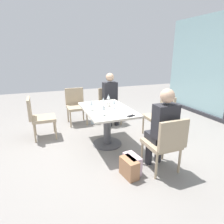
# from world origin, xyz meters

# --- Properties ---
(ground_plane) EXTENTS (12.00, 12.00, 0.00)m
(ground_plane) POSITION_xyz_m (0.00, 0.00, 0.00)
(ground_plane) COLOR gray
(dining_table_main) EXTENTS (1.28, 0.83, 0.73)m
(dining_table_main) POSITION_xyz_m (0.00, 0.00, 0.54)
(dining_table_main) COLOR silver
(dining_table_main) RESTS_ON ground_plane
(chair_far_right) EXTENTS (0.50, 0.46, 0.87)m
(chair_far_right) POSITION_xyz_m (1.16, 0.48, 0.50)
(chair_far_right) COLOR tan
(chair_far_right) RESTS_ON ground_plane
(chair_far_left) EXTENTS (0.50, 0.46, 0.87)m
(chair_far_left) POSITION_xyz_m (-1.16, 0.48, 0.50)
(chair_far_left) COLOR tan
(chair_far_left) RESTS_ON ground_plane
(chair_side_end) EXTENTS (0.50, 0.46, 0.87)m
(chair_side_end) POSITION_xyz_m (-1.45, -0.32, 0.50)
(chair_side_end) COLOR tan
(chair_side_end) RESTS_ON ground_plane
(chair_front_left) EXTENTS (0.46, 0.50, 0.87)m
(chair_front_left) POSITION_xyz_m (-0.78, -1.21, 0.50)
(chair_front_left) COLOR tan
(chair_front_left) RESTS_ON ground_plane
(chair_near_window) EXTENTS (0.46, 0.51, 0.87)m
(chair_near_window) POSITION_xyz_m (0.00, 1.21, 0.50)
(chair_near_window) COLOR tan
(chair_near_window) RESTS_ON ground_plane
(person_far_right) EXTENTS (0.39, 0.34, 1.26)m
(person_far_right) POSITION_xyz_m (1.05, 0.48, 0.70)
(person_far_right) COLOR #28282D
(person_far_right) RESTS_ON ground_plane
(person_far_left) EXTENTS (0.39, 0.34, 1.26)m
(person_far_left) POSITION_xyz_m (-1.05, 0.48, 0.70)
(person_far_left) COLOR #28282D
(person_far_left) RESTS_ON ground_plane
(wine_glass_0) EXTENTS (0.07, 0.07, 0.18)m
(wine_glass_0) POSITION_xyz_m (0.35, -0.19, 0.86)
(wine_glass_0) COLOR silver
(wine_glass_0) RESTS_ON dining_table_main
(wine_glass_1) EXTENTS (0.07, 0.07, 0.18)m
(wine_glass_1) POSITION_xyz_m (-0.00, -0.30, 0.86)
(wine_glass_1) COLOR silver
(wine_glass_1) RESTS_ON dining_table_main
(wine_glass_2) EXTENTS (0.07, 0.07, 0.18)m
(wine_glass_2) POSITION_xyz_m (-0.36, 0.16, 0.86)
(wine_glass_2) COLOR silver
(wine_glass_2) RESTS_ON dining_table_main
(wine_glass_3) EXTENTS (0.07, 0.07, 0.18)m
(wine_glass_3) POSITION_xyz_m (0.05, 0.11, 0.86)
(wine_glass_3) COLOR silver
(wine_glass_3) RESTS_ON dining_table_main
(wine_glass_4) EXTENTS (0.07, 0.07, 0.18)m
(wine_glass_4) POSITION_xyz_m (-0.12, -0.03, 0.86)
(wine_glass_4) COLOR silver
(wine_glass_4) RESTS_ON dining_table_main
(coffee_cup) EXTENTS (0.08, 0.08, 0.09)m
(coffee_cup) POSITION_xyz_m (-0.12, 0.07, 0.78)
(coffee_cup) COLOR white
(coffee_cup) RESTS_ON dining_table_main
(cell_phone_on_table) EXTENTS (0.12, 0.16, 0.01)m
(cell_phone_on_table) POSITION_xyz_m (0.56, 0.22, 0.73)
(cell_phone_on_table) COLOR black
(cell_phone_on_table) RESTS_ON dining_table_main
(handbag_0) EXTENTS (0.32, 0.19, 0.28)m
(handbag_0) POSITION_xyz_m (1.00, 0.03, 0.14)
(handbag_0) COLOR beige
(handbag_0) RESTS_ON ground_plane
(handbag_1) EXTENTS (0.33, 0.24, 0.28)m
(handbag_1) POSITION_xyz_m (-1.27, 0.10, 0.14)
(handbag_1) COLOR silver
(handbag_1) RESTS_ON ground_plane
(handbag_2) EXTENTS (0.32, 0.20, 0.28)m
(handbag_2) POSITION_xyz_m (1.08, -0.05, 0.14)
(handbag_2) COLOR #A3704C
(handbag_2) RESTS_ON ground_plane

